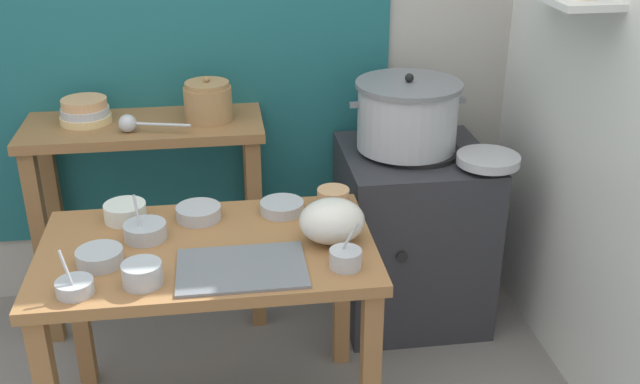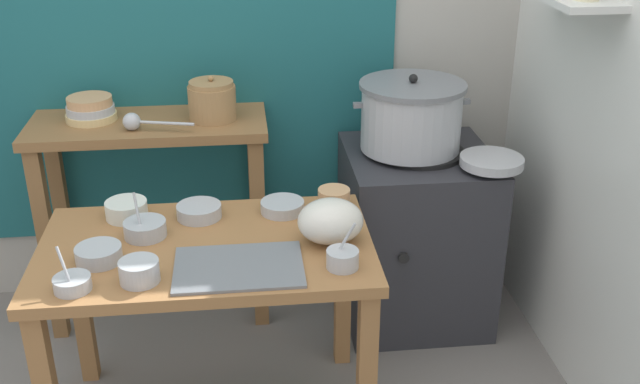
% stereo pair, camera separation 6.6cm
% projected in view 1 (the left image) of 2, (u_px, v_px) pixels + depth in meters
% --- Properties ---
extents(wall_back, '(4.40, 0.12, 2.60)m').
position_uv_depth(wall_back, '(219.00, 7.00, 3.12)').
color(wall_back, '#B2ADA3').
rests_on(wall_back, ground).
extents(wall_right, '(0.30, 3.20, 2.60)m').
position_uv_depth(wall_right, '(622.00, 49.00, 2.48)').
color(wall_right, silver).
rests_on(wall_right, ground).
extents(prep_table, '(1.10, 0.66, 0.72)m').
position_uv_depth(prep_table, '(209.00, 275.00, 2.50)').
color(prep_table, '#9E6B3D').
rests_on(prep_table, ground).
extents(back_shelf_table, '(0.96, 0.40, 0.90)m').
position_uv_depth(back_shelf_table, '(148.00, 173.00, 3.10)').
color(back_shelf_table, olive).
rests_on(back_shelf_table, ground).
extents(stove_block, '(0.60, 0.61, 0.78)m').
position_uv_depth(stove_block, '(411.00, 233.00, 3.25)').
color(stove_block, '#2D2D33').
rests_on(stove_block, ground).
extents(steamer_pot, '(0.48, 0.43, 0.31)m').
position_uv_depth(steamer_pot, '(407.00, 115.00, 3.04)').
color(steamer_pot, '#B7BABF').
rests_on(steamer_pot, stove_block).
extents(clay_pot, '(0.19, 0.19, 0.18)m').
position_uv_depth(clay_pot, '(208.00, 101.00, 3.01)').
color(clay_pot, '#A37A4C').
rests_on(clay_pot, back_shelf_table).
extents(bowl_stack_enamel, '(0.20, 0.20, 0.10)m').
position_uv_depth(bowl_stack_enamel, '(85.00, 111.00, 3.00)').
color(bowl_stack_enamel, '#E5C684').
rests_on(bowl_stack_enamel, back_shelf_table).
extents(ladle, '(0.28, 0.10, 0.07)m').
position_uv_depth(ladle, '(131.00, 123.00, 2.90)').
color(ladle, '#B7BABF').
rests_on(ladle, back_shelf_table).
extents(serving_tray, '(0.40, 0.28, 0.01)m').
position_uv_depth(serving_tray, '(242.00, 268.00, 2.31)').
color(serving_tray, slate).
rests_on(serving_tray, prep_table).
extents(plastic_bag, '(0.22, 0.19, 0.15)m').
position_uv_depth(plastic_bag, '(332.00, 221.00, 2.45)').
color(plastic_bag, silver).
rests_on(plastic_bag, prep_table).
extents(wide_pan, '(0.25, 0.25, 0.04)m').
position_uv_depth(wide_pan, '(488.00, 159.00, 2.93)').
color(wide_pan, '#B7BABF').
rests_on(wide_pan, stove_block).
extents(prep_bowl_0, '(0.15, 0.15, 0.06)m').
position_uv_depth(prep_bowl_0, '(125.00, 211.00, 2.61)').
color(prep_bowl_0, silver).
rests_on(prep_bowl_0, prep_table).
extents(prep_bowl_1, '(0.16, 0.16, 0.05)m').
position_uv_depth(prep_bowl_1, '(199.00, 212.00, 2.62)').
color(prep_bowl_1, '#B7BABF').
rests_on(prep_bowl_1, prep_table).
extents(prep_bowl_2, '(0.14, 0.14, 0.16)m').
position_uv_depth(prep_bowl_2, '(145.00, 230.00, 2.49)').
color(prep_bowl_2, '#B7BABF').
rests_on(prep_bowl_2, prep_table).
extents(prep_bowl_3, '(0.16, 0.16, 0.04)m').
position_uv_depth(prep_bowl_3, '(282.00, 206.00, 2.67)').
color(prep_bowl_3, '#B7BABF').
rests_on(prep_bowl_3, prep_table).
extents(prep_bowl_4, '(0.12, 0.12, 0.07)m').
position_uv_depth(prep_bowl_4, '(142.00, 273.00, 2.22)').
color(prep_bowl_4, '#B7BABF').
rests_on(prep_bowl_4, prep_table).
extents(prep_bowl_5, '(0.15, 0.15, 0.05)m').
position_uv_depth(prep_bowl_5, '(100.00, 257.00, 2.33)').
color(prep_bowl_5, '#B7BABF').
rests_on(prep_bowl_5, prep_table).
extents(prep_bowl_6, '(0.12, 0.12, 0.07)m').
position_uv_depth(prep_bowl_6, '(333.00, 197.00, 2.70)').
color(prep_bowl_6, tan).
rests_on(prep_bowl_6, prep_table).
extents(prep_bowl_7, '(0.10, 0.10, 0.15)m').
position_uv_depth(prep_bowl_7, '(346.00, 258.00, 2.32)').
color(prep_bowl_7, '#B7BABF').
rests_on(prep_bowl_7, prep_table).
extents(prep_bowl_8, '(0.11, 0.11, 0.14)m').
position_uv_depth(prep_bowl_8, '(75.00, 286.00, 2.18)').
color(prep_bowl_8, '#B7BABF').
rests_on(prep_bowl_8, prep_table).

